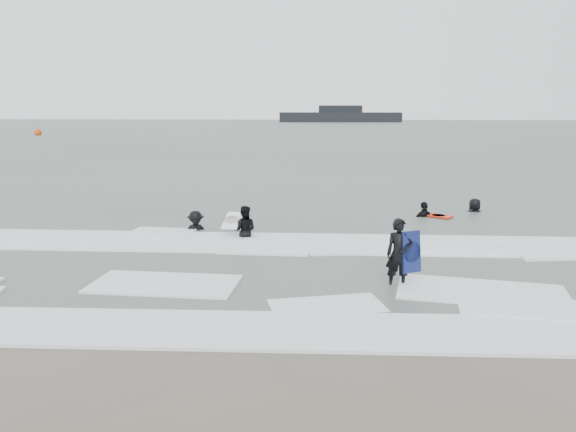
# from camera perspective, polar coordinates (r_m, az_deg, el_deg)

# --- Properties ---
(ground) EXTENTS (320.00, 320.00, 0.00)m
(ground) POSITION_cam_1_polar(r_m,az_deg,el_deg) (11.19, -1.62, -10.51)
(ground) COLOR brown
(ground) RESTS_ON ground
(sea) EXTENTS (320.00, 320.00, 0.00)m
(sea) POSITION_cam_1_polar(r_m,az_deg,el_deg) (90.46, 2.99, 8.53)
(sea) COLOR #47544C
(sea) RESTS_ON ground
(surfer_centre) EXTENTS (0.63, 0.44, 1.64)m
(surfer_centre) POSITION_cam_1_polar(r_m,az_deg,el_deg) (13.32, 11.08, -7.13)
(surfer_centre) COLOR black
(surfer_centre) RESTS_ON ground
(surfer_wading) EXTENTS (0.81, 0.65, 1.60)m
(surfer_wading) POSITION_cam_1_polar(r_m,az_deg,el_deg) (17.86, -4.43, -2.26)
(surfer_wading) COLOR black
(surfer_wading) RESTS_ON ground
(surfer_breaker) EXTENTS (1.15, 0.90, 1.56)m
(surfer_breaker) POSITION_cam_1_polar(r_m,az_deg,el_deg) (18.94, -9.34, -1.61)
(surfer_breaker) COLOR black
(surfer_breaker) RESTS_ON ground
(surfer_right_near) EXTENTS (1.12, 0.80, 1.76)m
(surfer_right_near) POSITION_cam_1_polar(r_m,az_deg,el_deg) (21.66, 13.66, -0.18)
(surfer_right_near) COLOR black
(surfer_right_near) RESTS_ON ground
(surfer_right_far) EXTENTS (0.93, 0.69, 1.73)m
(surfer_right_far) POSITION_cam_1_polar(r_m,az_deg,el_deg) (23.19, 18.40, 0.30)
(surfer_right_far) COLOR black
(surfer_right_far) RESTS_ON ground
(surf_foam) EXTENTS (30.03, 9.06, 0.09)m
(surf_foam) POSITION_cam_1_polar(r_m,az_deg,el_deg) (14.67, -0.32, -5.04)
(surf_foam) COLOR white
(surf_foam) RESTS_ON ground
(bodyboards) EXTENTS (8.00, 8.87, 1.25)m
(bodyboards) POSITION_cam_1_polar(r_m,az_deg,el_deg) (17.36, 7.31, -1.03)
(bodyboards) COLOR #10194C
(bodyboards) RESTS_ON ground
(buoy) EXTENTS (1.00, 1.00, 1.65)m
(buoy) POSITION_cam_1_polar(r_m,az_deg,el_deg) (87.57, -24.06, 7.74)
(buoy) COLOR #D64409
(buoy) RESTS_ON ground
(vessel_horizon) EXTENTS (30.98, 5.53, 4.21)m
(vessel_horizon) POSITION_cam_1_polar(r_m,az_deg,el_deg) (147.14, 5.32, 10.08)
(vessel_horizon) COLOR black
(vessel_horizon) RESTS_ON ground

